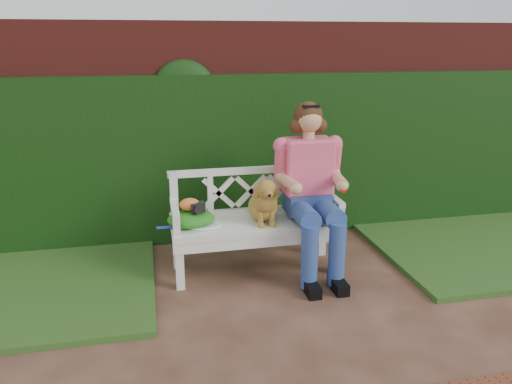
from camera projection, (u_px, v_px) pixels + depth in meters
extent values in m
plane|color=#3B2217|center=(301.00, 313.00, 3.86)|extent=(60.00, 60.00, 0.00)
cube|color=maroon|center=(251.00, 130.00, 5.31)|extent=(10.00, 0.30, 2.20)
cube|color=#15410E|center=(255.00, 158.00, 5.18)|extent=(10.00, 0.18, 1.70)
cube|color=#274B16|center=(497.00, 241.00, 5.17)|extent=(2.60, 2.00, 0.05)
cube|color=black|center=(197.00, 207.00, 4.25)|extent=(0.13, 0.11, 0.08)
ellipsoid|color=orange|center=(190.00, 204.00, 4.27)|extent=(0.18, 0.14, 0.11)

